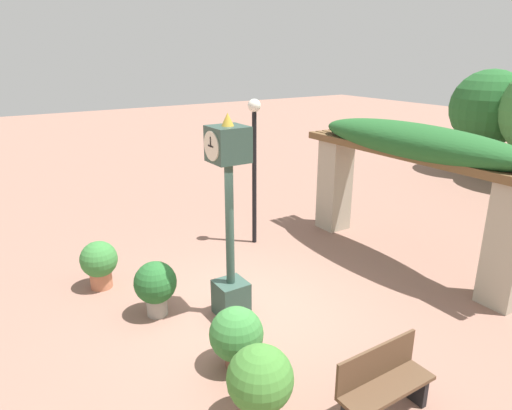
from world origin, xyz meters
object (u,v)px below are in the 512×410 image
potted_plant_far_right (99,262)px  potted_plant_near_left (260,383)px  park_bench (383,384)px  lamp_post (254,149)px  potted_plant_near_right (236,335)px  potted_plant_far_left (156,285)px  pedestal_clock (230,220)px

potted_plant_far_right → potted_plant_near_left: bearing=9.3°
park_bench → lamp_post: (-5.35, 1.55, 1.79)m
potted_plant_near_right → potted_plant_far_left: bearing=-166.1°
potted_plant_near_right → potted_plant_far_right: size_ratio=0.97×
park_bench → potted_plant_far_left: bearing=112.7°
potted_plant_near_left → park_bench: (0.69, 1.34, -0.14)m
potted_plant_near_right → park_bench: bearing=31.0°
park_bench → pedestal_clock: bearing=98.5°
potted_plant_far_left → potted_plant_far_right: (-1.47, -0.55, -0.04)m
potted_plant_near_right → potted_plant_far_left: potted_plant_far_left is taller
pedestal_clock → park_bench: (2.96, 0.44, -1.29)m
potted_plant_near_left → potted_plant_near_right: potted_plant_near_left is taller
pedestal_clock → potted_plant_near_left: 2.69m
potted_plant_near_left → potted_plant_far_right: (-4.40, -0.72, -0.04)m
lamp_post → park_bench: bearing=-16.1°
park_bench → potted_plant_near_right: bearing=121.0°
potted_plant_near_right → pedestal_clock: bearing=153.6°
pedestal_clock → potted_plant_near_right: bearing=-26.4°
potted_plant_near_right → potted_plant_far_left: size_ratio=0.94×
pedestal_clock → potted_plant_near_right: (1.22, -0.60, -1.21)m
potted_plant_far_left → lamp_post: (-1.74, 3.06, 1.65)m
lamp_post → potted_plant_far_right: bearing=-85.9°
potted_plant_near_left → lamp_post: 5.73m
pedestal_clock → lamp_post: bearing=140.3°
potted_plant_far_left → potted_plant_far_right: 1.57m
pedestal_clock → park_bench: size_ratio=2.62×
park_bench → potted_plant_far_right: bearing=112.0°
pedestal_clock → potted_plant_far_right: 2.93m
potted_plant_near_right → lamp_post: (-3.61, 2.59, 1.72)m
potted_plant_near_right → potted_plant_far_left: 1.93m
pedestal_clock → potted_plant_near_left: pedestal_clock is taller
potted_plant_far_left → lamp_post: bearing=119.6°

